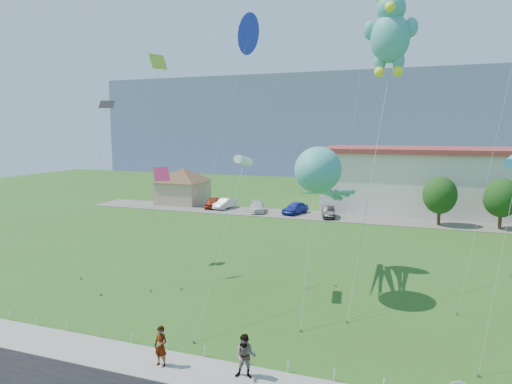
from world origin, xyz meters
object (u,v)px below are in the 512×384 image
pedestrian_left (161,346)px  parked_car_black (328,212)px  pavilion (183,183)px  teddy_bear_kite (390,32)px  octopus_kite (322,180)px  parked_car_white (257,207)px  parked_car_blue (295,208)px  parked_car_silver (225,203)px  parked_car_red (213,203)px  pedestrian_right (245,356)px

pedestrian_left → parked_car_black: 37.14m
pavilion → teddy_bear_kite: bearing=-37.9°
pavilion → octopus_kite: octopus_kite is taller
parked_car_white → teddy_bear_kite: teddy_bear_kite is taller
parked_car_white → parked_car_blue: 4.91m
pavilion → pedestrian_left: bearing=-62.1°
parked_car_silver → parked_car_red: bearing=-173.7°
parked_car_white → octopus_kite: size_ratio=0.37×
pavilion → parked_car_blue: (17.33, -2.68, -2.23)m
pavilion → parked_car_black: (21.72, -3.70, -2.30)m
parked_car_red → pedestrian_left: bearing=-77.4°
pedestrian_right → octopus_kite: octopus_kite is taller
parked_car_silver → pedestrian_left: bearing=-62.5°
parked_car_red → teddy_bear_kite: (23.76, -20.81, 16.47)m
parked_car_silver → parked_car_blue: bearing=4.5°
pedestrian_right → parked_car_white: size_ratio=0.42×
teddy_bear_kite → pavilion: bearing=142.1°
octopus_kite → parked_car_white: bearing=118.2°
parked_car_white → parked_car_red: bearing=152.6°
parked_car_red → octopus_kite: octopus_kite is taller
parked_car_white → octopus_kite: (13.64, -25.43, 6.58)m
parked_car_white → parked_car_blue: (4.89, 0.47, 0.09)m
parked_car_red → pavilion: bearing=149.9°
parked_car_red → octopus_kite: bearing=-62.1°
parked_car_white → parked_car_silver: bearing=150.1°
pedestrian_left → parked_car_silver: pedestrian_left is taller
pavilion → pedestrian_left: (21.63, -40.84, -2.02)m
pavilion → pedestrian_right: (25.48, -40.48, -1.98)m
pedestrian_left → pedestrian_right: size_ratio=0.96×
parked_car_silver → teddy_bear_kite: (22.03, -20.78, 16.49)m
pavilion → octopus_kite: 38.92m
parked_car_blue → teddy_bear_kite: teddy_bear_kite is taller
parked_car_black → teddy_bear_kite: teddy_bear_kite is taller
pedestrian_left → octopus_kite: 14.49m
parked_car_black → octopus_kite: (4.37, -24.87, 6.57)m
pedestrian_right → octopus_kite: bearing=78.0°
pavilion → parked_car_silver: size_ratio=2.24×
parked_car_silver → parked_car_white: (4.96, -0.96, -0.03)m
parked_car_white → parked_car_black: size_ratio=1.11×
parked_car_blue → octopus_kite: size_ratio=0.35×
parked_car_silver → parked_car_white: parked_car_silver is taller
pedestrian_right → pedestrian_left: bearing=176.2°
pedestrian_right → parked_car_silver: bearing=106.0°
parked_car_blue → octopus_kite: octopus_kite is taller
pedestrian_right → teddy_bear_kite: teddy_bear_kite is taller
parked_car_red → parked_car_silver: bearing=-10.8°
pedestrian_left → teddy_bear_kite: bearing=73.0°
parked_car_silver → octopus_kite: 32.94m
pedestrian_right → parked_car_white: bearing=100.1°
pavilion → pedestrian_right: 47.87m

